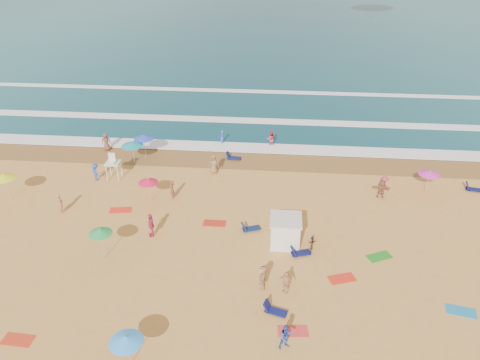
{
  "coord_description": "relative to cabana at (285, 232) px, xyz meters",
  "views": [
    {
      "loc": [
        3.68,
        -27.0,
        20.44
      ],
      "look_at": [
        0.85,
        6.0,
        1.5
      ],
      "focal_mm": 35.0,
      "sensor_mm": 36.0,
      "label": 1
    }
  ],
  "objects": [
    {
      "name": "ground",
      "position": [
        -4.57,
        0.17,
        -1.0
      ],
      "size": [
        220.0,
        220.0,
        0.0
      ],
      "primitive_type": "plane",
      "color": "gold",
      "rests_on": "ground"
    },
    {
      "name": "ocean",
      "position": [
        -4.57,
        84.17,
        -1.0
      ],
      "size": [
        220.0,
        140.0,
        0.18
      ],
      "primitive_type": "cube",
      "color": "#0C4756",
      "rests_on": "ground"
    },
    {
      "name": "wet_sand",
      "position": [
        -4.57,
        12.67,
        -0.99
      ],
      "size": [
        220.0,
        220.0,
        0.0
      ],
      "primitive_type": "plane",
      "color": "olive",
      "rests_on": "ground"
    },
    {
      "name": "surf_foam",
      "position": [
        -4.57,
        21.49,
        -0.9
      ],
      "size": [
        200.0,
        18.7,
        0.05
      ],
      "color": "white",
      "rests_on": "ground"
    },
    {
      "name": "cabana",
      "position": [
        0.0,
        0.0,
        0.0
      ],
      "size": [
        2.0,
        2.0,
        2.0
      ],
      "primitive_type": "cube",
      "color": "white",
      "rests_on": "ground"
    },
    {
      "name": "cabana_roof",
      "position": [
        0.0,
        0.0,
        1.06
      ],
      "size": [
        2.2,
        2.2,
        0.12
      ],
      "primitive_type": "cube",
      "color": "silver",
      "rests_on": "cabana"
    },
    {
      "name": "bicycle",
      "position": [
        1.9,
        -0.3,
        -0.56
      ],
      "size": [
        0.8,
        1.75,
        0.89
      ],
      "primitive_type": "imported",
      "rotation": [
        0.0,
        0.0,
        -0.13
      ],
      "color": "black",
      "rests_on": "ground"
    },
    {
      "name": "lifeguard_stand",
      "position": [
        -15.04,
        8.18,
        0.05
      ],
      "size": [
        1.2,
        1.2,
        2.1
      ],
      "primitive_type": null,
      "color": "white",
      "rests_on": "ground"
    },
    {
      "name": "beach_umbrellas",
      "position": [
        -4.33,
        0.81,
        1.05
      ],
      "size": [
        58.21,
        27.96,
        0.79
      ],
      "color": "#EAF419",
      "rests_on": "ground"
    },
    {
      "name": "loungers",
      "position": [
        -2.43,
        -1.4,
        -0.83
      ],
      "size": [
        43.3,
        25.81,
        0.34
      ],
      "color": "#0F1E4C",
      "rests_on": "ground"
    },
    {
      "name": "towels",
      "position": [
        -3.03,
        -3.21,
        -0.98
      ],
      "size": [
        45.36,
        20.89,
        0.03
      ],
      "color": "red",
      "rests_on": "ground"
    },
    {
      "name": "beachgoers",
      "position": [
        -4.15,
        4.59,
        -0.17
      ],
      "size": [
        52.97,
        26.25,
        2.12
      ],
      "color": "blue",
      "rests_on": "ground"
    }
  ]
}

